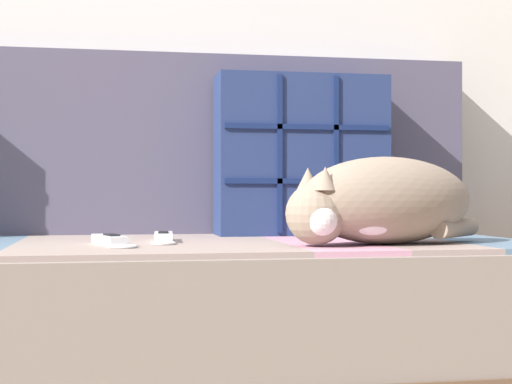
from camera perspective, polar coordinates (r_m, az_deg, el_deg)
couch at (r=1.65m, az=-10.95°, el=-10.68°), size 1.83×0.78×0.40m
sofa_backrest at (r=1.94m, az=-10.90°, el=3.44°), size 1.79×0.14×0.43m
throw_pillow_quilted at (r=1.85m, az=3.29°, el=2.68°), size 0.40×0.14×0.37m
sleeping_cat at (r=1.51m, az=8.95°, el=-0.77°), size 0.42×0.28×0.17m
game_remote_near at (r=1.58m, az=-6.75°, el=-3.31°), size 0.06×0.19×0.02m
game_remote_far at (r=1.50m, az=-10.50°, el=-3.49°), size 0.09×0.20×0.02m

